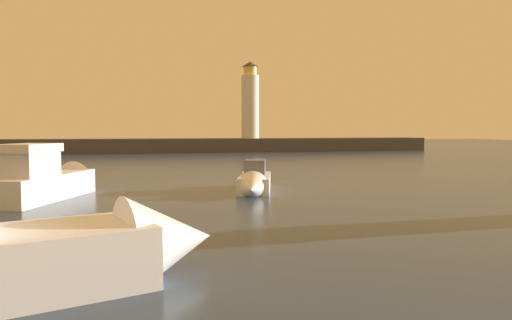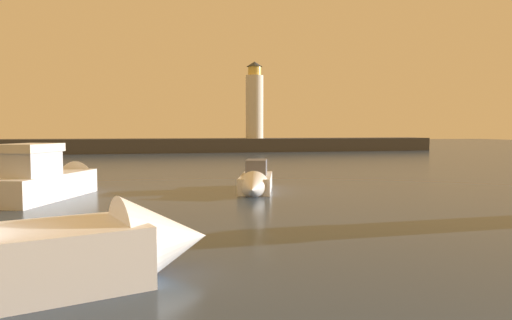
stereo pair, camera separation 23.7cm
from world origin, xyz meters
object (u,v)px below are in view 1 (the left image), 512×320
(lighthouse, at_px, (250,102))
(motorboat_0, at_px, (254,182))
(motorboat_2, at_px, (51,179))
(motorboat_3, at_px, (38,247))

(lighthouse, relative_size, motorboat_0, 1.92)
(motorboat_0, distance_m, motorboat_2, 9.68)
(motorboat_2, bearing_deg, motorboat_3, -81.23)
(motorboat_0, distance_m, motorboat_3, 15.22)
(lighthouse, distance_m, motorboat_0, 45.56)
(lighthouse, bearing_deg, motorboat_0, -103.03)
(lighthouse, height_order, motorboat_3, lighthouse)
(lighthouse, distance_m, motorboat_2, 48.10)
(motorboat_0, bearing_deg, motorboat_2, 176.81)
(lighthouse, bearing_deg, motorboat_2, -114.57)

